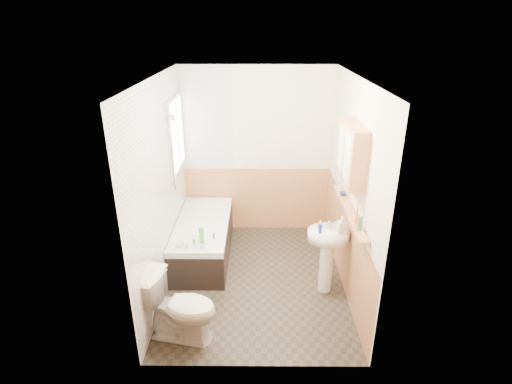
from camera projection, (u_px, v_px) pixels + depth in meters
floor at (256, 279)px, 5.10m from camera, size 2.80×2.80×0.00m
ceiling at (256, 78)px, 4.12m from camera, size 2.80×2.80×0.00m
wall_back at (257, 152)px, 5.91m from camera, size 2.20×0.02×2.50m
wall_front at (255, 255)px, 3.32m from camera, size 2.20×0.02×2.50m
wall_left at (160, 189)px, 4.62m from camera, size 0.02×2.80×2.50m
wall_right at (352, 189)px, 4.60m from camera, size 0.02×2.80×2.50m
wainscot_right at (344, 246)px, 4.90m from camera, size 0.01×2.80×1.00m
wainscot_front at (255, 324)px, 3.63m from camera, size 2.20×0.01×1.00m
wainscot_back at (257, 199)px, 6.18m from camera, size 2.20×0.01×1.00m
tile_cladding_left at (162, 189)px, 4.62m from camera, size 0.01×2.80×2.50m
tile_return_back at (206, 119)px, 5.69m from camera, size 0.75×0.01×1.50m
window at (177, 134)px, 5.33m from camera, size 0.03×0.79×0.99m
bathtub at (203, 238)px, 5.51m from camera, size 0.70×1.60×0.68m
shower_riser at (171, 140)px, 4.87m from camera, size 0.10×0.08×1.14m
toilet at (180, 307)px, 4.04m from camera, size 0.82×0.57×0.74m
sink at (327, 248)px, 4.68m from camera, size 0.48×0.39×0.94m
pine_shelf at (349, 211)px, 4.43m from camera, size 0.10×1.43×0.03m
medicine_cabinet at (352, 154)px, 4.18m from camera, size 0.17×0.69×0.62m
foam_can at (360, 223)px, 3.97m from camera, size 0.05×0.05×0.15m
green_bottle at (357, 213)px, 4.08m from camera, size 0.06×0.06×0.24m
black_jar at (343, 193)px, 4.77m from camera, size 0.09×0.09×0.05m
soap_bottle at (341, 229)px, 4.51m from camera, size 0.12×0.22×0.10m
clear_bottle at (320, 229)px, 4.50m from camera, size 0.04×0.04×0.11m
blue_gel at (202, 236)px, 4.83m from camera, size 0.07×0.05×0.22m
cream_jar at (180, 244)px, 4.80m from camera, size 0.10×0.10×0.05m
orange_bottle at (214, 236)px, 4.98m from camera, size 0.03×0.03×0.07m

